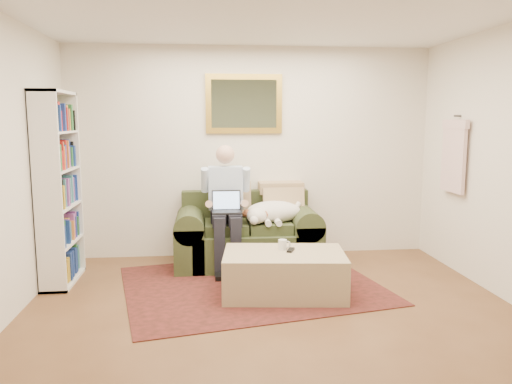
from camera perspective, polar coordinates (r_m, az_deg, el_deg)
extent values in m
cube|color=brown|center=(4.13, 2.86, -16.20)|extent=(4.50, 5.00, 0.01)
cube|color=silver|center=(6.25, -0.55, 4.53)|extent=(4.50, 0.01, 2.60)
cube|color=black|center=(5.28, -0.52, -10.57)|extent=(2.90, 2.51, 0.01)
cube|color=#394524|center=(5.93, -0.97, -6.38)|extent=(1.28, 0.82, 0.42)
cube|color=#394524|center=(6.19, -1.26, -1.77)|extent=(1.55, 0.18, 0.43)
cube|color=#394524|center=(5.90, -7.54, -6.03)|extent=(0.34, 0.82, 0.85)
cube|color=#394524|center=(6.01, 5.48, -5.73)|extent=(0.34, 0.82, 0.85)
cube|color=#394524|center=(5.81, -3.42, -4.00)|extent=(0.49, 0.55, 0.12)
cube|color=#394524|center=(5.85, 1.55, -3.90)|extent=(0.49, 0.55, 0.12)
cube|color=black|center=(5.58, -3.36, -2.27)|extent=(0.33, 0.23, 0.02)
cube|color=black|center=(5.67, -3.42, -0.93)|extent=(0.33, 0.06, 0.23)
cube|color=#99BFF2|center=(5.66, -3.42, -0.94)|extent=(0.30, 0.05, 0.19)
cube|color=tan|center=(4.96, 3.22, -9.29)|extent=(1.25, 0.87, 0.43)
cylinder|color=white|center=(5.00, 3.05, -6.02)|extent=(0.08, 0.08, 0.10)
cube|color=black|center=(4.96, 3.99, -6.63)|extent=(0.10, 0.16, 0.02)
cube|color=gold|center=(6.21, -1.39, 10.04)|extent=(0.94, 0.04, 0.72)
cube|color=gray|center=(6.19, -1.37, 10.04)|extent=(0.80, 0.01, 0.58)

